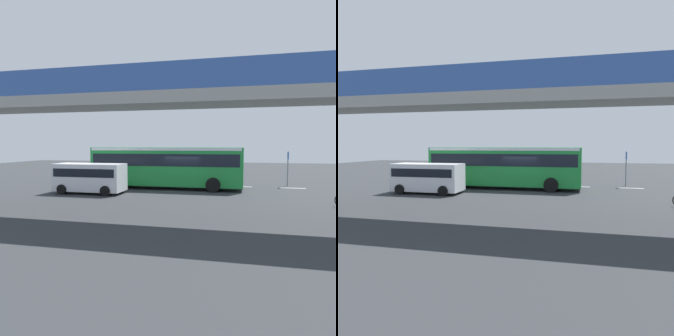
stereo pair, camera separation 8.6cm
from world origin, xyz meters
The scene contains 11 objects.
ground centered at (0.00, 0.00, 0.00)m, with size 80.00×80.00×0.00m, color #2D3033.
city_bus centered at (1.43, -0.44, 1.88)m, with size 11.54×2.85×3.15m.
parked_van centered at (6.00, 3.25, 1.18)m, with size 4.80×2.17×2.05m.
pedestrian centered at (-2.21, -4.03, 0.89)m, with size 0.38×0.38×1.79m.
traffic_sign centered at (-7.77, -3.86, 1.89)m, with size 0.08×0.60×2.80m.
lane_dash_leftmost centered at (-8.00, -2.83, 0.00)m, with size 2.00×0.20×0.01m, color silver.
lane_dash_left centered at (-4.00, -2.83, 0.00)m, with size 2.00×0.20×0.01m, color silver.
lane_dash_centre centered at (0.00, -2.83, 0.00)m, with size 2.00×0.20×0.01m, color silver.
lane_dash_right centered at (4.00, -2.83, 0.00)m, with size 2.00×0.20×0.01m, color silver.
lane_dash_rightmost centered at (8.00, -2.83, 0.00)m, with size 2.00×0.20×0.01m, color silver.
pedestrian_overpass centered at (0.00, 9.81, 4.85)m, with size 26.32×2.60×6.59m.
Camera 2 is at (-4.54, 23.47, 3.31)m, focal length 34.41 mm.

